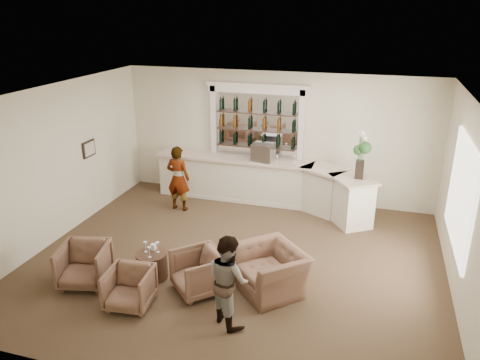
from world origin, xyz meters
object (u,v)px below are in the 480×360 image
flower_vase (361,152)px  armchair_far (270,270)px  sommelier (178,178)px  armchair_right (199,272)px  armchair_left (84,265)px  cocktail_table (152,265)px  armchair_center (130,288)px  espresso_machine (263,152)px  bar_counter (264,182)px  guest (228,280)px

flower_vase → armchair_far: bearing=-111.7°
sommelier → armchair_right: sommelier is taller
armchair_right → armchair_left: bearing=-124.8°
cocktail_table → armchair_right: 1.02m
armchair_center → armchair_far: bearing=22.4°
espresso_machine → flower_vase: bearing=-7.2°
armchair_far → espresso_machine: size_ratio=2.34×
espresso_machine → armchair_center: bearing=-95.9°
armchair_center → armchair_far: 2.44m
bar_counter → armchair_far: size_ratio=4.76×
armchair_left → flower_vase: flower_vase is taller
sommelier → armchair_far: sommelier is taller
cocktail_table → armchair_far: 2.22m
cocktail_table → armchair_far: size_ratio=0.48×
cocktail_table → espresso_machine: size_ratio=1.12×
armchair_right → armchair_far: size_ratio=0.70×
bar_counter → armchair_far: 3.93m
cocktail_table → armchair_left: armchair_left is taller
armchair_left → armchair_right: (2.08, 0.37, -0.01)m
cocktail_table → bar_counter: bearing=74.0°
espresso_machine → armchair_far: bearing=-67.5°
armchair_left → armchair_center: bearing=-32.0°
armchair_left → armchair_center: size_ratio=1.13×
armchair_center → espresso_machine: size_ratio=1.46×
armchair_right → sommelier: bearing=164.3°
bar_counter → armchair_right: 4.20m
armchair_far → guest: bearing=-66.5°
cocktail_table → guest: size_ratio=0.38×
armchair_center → armchair_far: (2.16, 1.15, 0.05)m
armchair_center → flower_vase: bearing=46.1°
armchair_right → bar_counter: bearing=133.1°
guest → armchair_right: bearing=-1.0°
sommelier → armchair_left: sommelier is taller
armchair_left → armchair_right: 2.11m
bar_counter → flower_vase: flower_vase is taller
armchair_center → flower_vase: 5.72m
armchair_far → armchair_left: bearing=-120.7°
bar_counter → espresso_machine: size_ratio=11.12×
bar_counter → sommelier: (-1.94, -0.98, 0.25)m
armchair_left → armchair_right: armchair_left is taller
armchair_right → cocktail_table: bearing=-144.5°
armchair_center → espresso_machine: espresso_machine is taller
guest → flower_vase: size_ratio=1.39×
bar_counter → espresso_machine: bearing=-169.2°
sommelier → armchair_far: 4.12m
guest → flower_vase: flower_vase is taller
cocktail_table → armchair_center: 0.91m
cocktail_table → espresso_machine: 4.31m
guest → espresso_machine: bearing=-42.8°
cocktail_table → sommelier: bearing=104.5°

